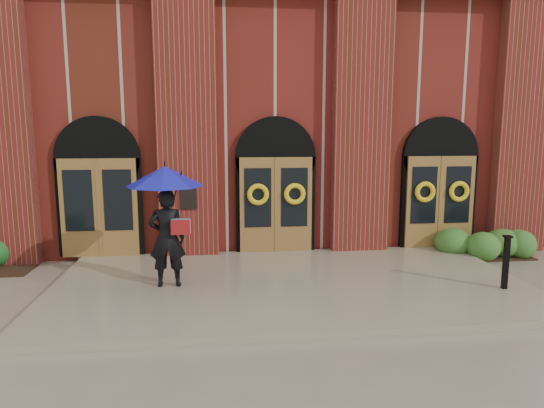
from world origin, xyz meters
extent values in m
plane|color=gray|center=(0.00, 0.00, 0.00)|extent=(90.00, 90.00, 0.00)
cube|color=gray|center=(0.00, 0.15, 0.07)|extent=(10.00, 5.30, 0.15)
cube|color=maroon|center=(0.00, 8.90, 3.50)|extent=(16.00, 12.00, 7.00)
cube|color=black|center=(-2.25, 2.47, 1.65)|extent=(0.40, 0.05, 0.55)
cube|color=maroon|center=(-2.25, 2.73, 3.50)|extent=(1.50, 0.45, 7.00)
cube|color=maroon|center=(2.25, 2.73, 3.50)|extent=(1.50, 0.45, 7.00)
cube|color=maroon|center=(6.75, 2.73, 3.50)|extent=(1.50, 0.45, 7.00)
cube|color=olive|center=(-4.50, 2.71, 1.40)|extent=(1.90, 0.10, 2.50)
cylinder|color=black|center=(-4.50, 2.85, 2.65)|extent=(2.10, 0.22, 2.10)
cube|color=olive|center=(0.00, 2.71, 1.40)|extent=(1.90, 0.10, 2.50)
cylinder|color=black|center=(0.00, 2.85, 2.65)|extent=(2.10, 0.22, 2.10)
cube|color=olive|center=(4.50, 2.71, 1.40)|extent=(1.90, 0.10, 2.50)
cylinder|color=black|center=(4.50, 2.85, 2.65)|extent=(2.10, 0.22, 2.10)
torus|color=yellow|center=(-0.48, 2.59, 1.70)|extent=(0.57, 0.13, 0.57)
torus|color=yellow|center=(0.48, 2.59, 1.70)|extent=(0.57, 0.13, 0.57)
torus|color=yellow|center=(4.02, 2.59, 1.70)|extent=(0.57, 0.13, 0.57)
torus|color=yellow|center=(4.98, 2.59, 1.70)|extent=(0.57, 0.13, 0.57)
imported|color=black|center=(-2.56, 0.14, 1.17)|extent=(0.75, 0.50, 2.03)
cone|color=#1518A9|center=(-2.56, 0.14, 2.45)|extent=(1.59, 1.59, 0.41)
cylinder|color=black|center=(-2.51, 0.09, 1.91)|extent=(0.02, 0.02, 0.67)
cube|color=#9FA1A4|center=(-2.26, -0.03, 1.44)|extent=(0.38, 0.20, 0.30)
cube|color=maroon|center=(-2.26, -0.13, 1.44)|extent=(0.38, 0.03, 0.30)
cube|color=black|center=(4.30, -0.80, 0.68)|extent=(0.10, 0.10, 1.07)
cube|color=black|center=(4.30, -0.80, 1.24)|extent=(0.16, 0.16, 0.04)
ellipsoid|color=#326022|center=(5.20, 2.20, 0.35)|extent=(2.74, 1.10, 0.70)
camera|label=1|loc=(-1.47, -9.76, 3.43)|focal=32.00mm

